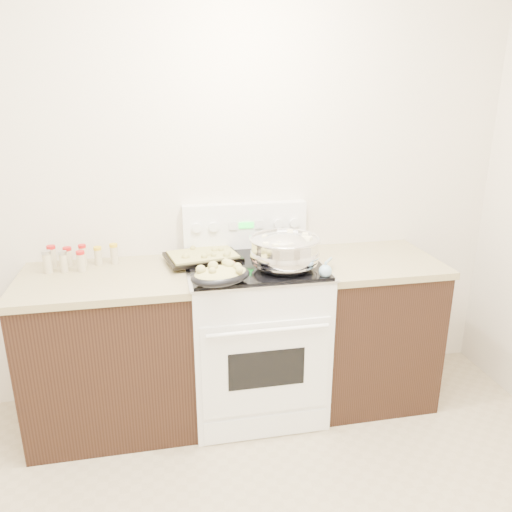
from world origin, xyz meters
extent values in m
cube|color=silver|center=(0.00, 1.77, 1.35)|extent=(4.00, 0.05, 2.70)
cube|color=black|center=(-0.48, 1.43, 0.44)|extent=(0.90, 0.64, 0.88)
cube|color=brown|center=(-0.48, 1.43, 0.90)|extent=(0.93, 0.67, 0.04)
cube|color=black|center=(1.08, 1.43, 0.44)|extent=(0.70, 0.64, 0.88)
cube|color=brown|center=(1.08, 1.43, 0.90)|extent=(0.73, 0.67, 0.04)
cube|color=white|center=(0.35, 1.42, 0.46)|extent=(0.76, 0.66, 0.92)
cube|color=white|center=(0.35, 1.08, 0.45)|extent=(0.70, 0.01, 0.55)
cube|color=black|center=(0.35, 1.08, 0.46)|extent=(0.42, 0.01, 0.22)
cylinder|color=white|center=(0.35, 1.04, 0.70)|extent=(0.65, 0.02, 0.02)
cube|color=white|center=(0.35, 1.09, 0.08)|extent=(0.70, 0.01, 0.14)
cube|color=silver|center=(0.35, 1.42, 0.93)|extent=(0.78, 0.68, 0.01)
cube|color=black|center=(0.35, 1.42, 0.94)|extent=(0.74, 0.64, 0.01)
cube|color=white|center=(0.35, 1.72, 1.08)|extent=(0.76, 0.07, 0.28)
cylinder|color=white|center=(0.05, 1.67, 1.10)|extent=(0.06, 0.02, 0.06)
cylinder|color=white|center=(0.15, 1.67, 1.10)|extent=(0.06, 0.02, 0.06)
cylinder|color=white|center=(0.55, 1.67, 1.10)|extent=(0.06, 0.02, 0.06)
cylinder|color=white|center=(0.65, 1.67, 1.10)|extent=(0.06, 0.02, 0.06)
cube|color=#19E533|center=(0.35, 1.67, 1.10)|extent=(0.09, 0.00, 0.04)
cube|color=silver|center=(0.27, 1.67, 1.10)|extent=(0.05, 0.00, 0.05)
cube|color=silver|center=(0.43, 1.67, 1.10)|extent=(0.05, 0.00, 0.05)
ellipsoid|color=silver|center=(0.50, 1.30, 1.02)|extent=(0.46, 0.46, 0.23)
cylinder|color=silver|center=(0.50, 1.30, 0.95)|extent=(0.21, 0.21, 0.01)
torus|color=silver|center=(0.50, 1.30, 1.11)|extent=(0.39, 0.39, 0.02)
cylinder|color=silver|center=(0.50, 1.30, 1.05)|extent=(0.37, 0.37, 0.13)
cylinder|color=brown|center=(0.50, 1.30, 1.10)|extent=(0.34, 0.34, 0.00)
cube|color=#FCF5BA|center=(0.56, 1.43, 1.11)|extent=(0.04, 0.04, 0.03)
cube|color=#FCF5BA|center=(0.46, 1.24, 1.11)|extent=(0.03, 0.03, 0.02)
cube|color=#FCF5BA|center=(0.45, 1.23, 1.11)|extent=(0.04, 0.04, 0.03)
cube|color=#FCF5BA|center=(0.44, 1.34, 1.11)|extent=(0.04, 0.04, 0.03)
cube|color=#FCF5BA|center=(0.53, 1.31, 1.11)|extent=(0.04, 0.04, 0.02)
cube|color=#FCF5BA|center=(0.37, 1.23, 1.11)|extent=(0.03, 0.03, 0.03)
cube|color=#FCF5BA|center=(0.51, 1.38, 1.11)|extent=(0.03, 0.03, 0.02)
cube|color=#FCF5BA|center=(0.50, 1.21, 1.11)|extent=(0.03, 0.03, 0.02)
cube|color=#FCF5BA|center=(0.62, 1.29, 1.11)|extent=(0.05, 0.05, 0.03)
cube|color=#FCF5BA|center=(0.50, 1.37, 1.11)|extent=(0.04, 0.04, 0.03)
cube|color=#FCF5BA|center=(0.56, 1.27, 1.11)|extent=(0.03, 0.03, 0.03)
cube|color=#FCF5BA|center=(0.40, 1.38, 1.11)|extent=(0.03, 0.03, 0.02)
cube|color=#FCF5BA|center=(0.63, 1.36, 1.11)|extent=(0.04, 0.04, 0.03)
cube|color=#FCF5BA|center=(0.42, 1.19, 1.11)|extent=(0.03, 0.03, 0.02)
cube|color=#FCF5BA|center=(0.60, 1.30, 1.11)|extent=(0.03, 0.03, 0.02)
ellipsoid|color=black|center=(0.12, 1.14, 0.98)|extent=(0.38, 0.32, 0.08)
ellipsoid|color=tan|center=(0.12, 1.14, 1.00)|extent=(0.34, 0.29, 0.06)
sphere|color=tan|center=(0.17, 1.18, 1.03)|extent=(0.05, 0.05, 0.05)
sphere|color=tan|center=(0.09, 1.16, 1.03)|extent=(0.05, 0.05, 0.05)
sphere|color=tan|center=(0.16, 1.20, 1.03)|extent=(0.04, 0.04, 0.04)
sphere|color=tan|center=(0.02, 1.13, 1.03)|extent=(0.05, 0.05, 0.05)
sphere|color=tan|center=(0.21, 1.14, 1.03)|extent=(0.04, 0.04, 0.04)
sphere|color=tan|center=(0.08, 1.10, 1.03)|extent=(0.04, 0.04, 0.04)
sphere|color=tan|center=(0.17, 1.18, 1.03)|extent=(0.04, 0.04, 0.04)
sphere|color=tan|center=(0.21, 1.09, 1.03)|extent=(0.04, 0.04, 0.04)
cube|color=black|center=(0.07, 1.55, 0.95)|extent=(0.46, 0.36, 0.02)
cube|color=tan|center=(0.07, 1.55, 0.97)|extent=(0.41, 0.31, 0.02)
sphere|color=tan|center=(0.21, 1.52, 0.98)|extent=(0.04, 0.04, 0.04)
sphere|color=tan|center=(0.14, 1.60, 0.98)|extent=(0.04, 0.04, 0.04)
sphere|color=tan|center=(0.10, 1.52, 0.98)|extent=(0.04, 0.04, 0.04)
sphere|color=tan|center=(0.18, 1.59, 0.98)|extent=(0.03, 0.03, 0.03)
sphere|color=tan|center=(-0.03, 1.50, 0.98)|extent=(0.05, 0.05, 0.05)
sphere|color=tan|center=(0.02, 1.64, 0.98)|extent=(0.03, 0.03, 0.03)
sphere|color=tan|center=(0.11, 1.53, 0.98)|extent=(0.04, 0.04, 0.04)
sphere|color=tan|center=(0.20, 1.48, 0.98)|extent=(0.04, 0.04, 0.04)
sphere|color=tan|center=(0.07, 1.47, 0.98)|extent=(0.04, 0.04, 0.04)
sphere|color=tan|center=(0.13, 1.49, 0.98)|extent=(0.03, 0.03, 0.03)
cylinder|color=#BD7A56|center=(0.23, 1.41, 0.95)|extent=(0.04, 0.28, 0.01)
sphere|color=#BD7A56|center=(0.22, 1.30, 0.96)|extent=(0.04, 0.04, 0.04)
sphere|color=#80A8BF|center=(0.68, 1.14, 0.97)|extent=(0.07, 0.07, 0.07)
cylinder|color=#80A8BF|center=(0.73, 1.24, 0.99)|extent=(0.12, 0.21, 0.06)
cylinder|color=#BFB28C|center=(-0.77, 1.63, 0.98)|extent=(0.05, 0.05, 0.11)
cylinder|color=#B21414|center=(-0.77, 1.63, 1.04)|extent=(0.05, 0.05, 0.02)
cylinder|color=#BFB28C|center=(-0.69, 1.64, 0.97)|extent=(0.05, 0.05, 0.09)
cylinder|color=#B21414|center=(-0.69, 1.64, 1.02)|extent=(0.05, 0.05, 0.02)
cylinder|color=#BFB28C|center=(-0.60, 1.62, 0.97)|extent=(0.04, 0.04, 0.11)
cylinder|color=#B21414|center=(-0.60, 1.62, 1.04)|extent=(0.04, 0.04, 0.02)
cylinder|color=#BFB28C|center=(-0.52, 1.63, 0.96)|extent=(0.04, 0.04, 0.09)
cylinder|color=gold|center=(-0.52, 1.63, 1.02)|extent=(0.04, 0.04, 0.02)
cylinder|color=#BFB28C|center=(-0.43, 1.63, 0.97)|extent=(0.04, 0.04, 0.10)
cylinder|color=gold|center=(-0.43, 1.63, 1.03)|extent=(0.05, 0.05, 0.02)
cylinder|color=#BFB28C|center=(-0.78, 1.54, 0.97)|extent=(0.05, 0.05, 0.11)
cylinder|color=#B2B2B7|center=(-0.78, 1.54, 1.04)|extent=(0.05, 0.05, 0.02)
cylinder|color=#BFB28C|center=(-0.70, 1.54, 0.97)|extent=(0.04, 0.04, 0.10)
cylinder|color=#B2B2B7|center=(-0.70, 1.54, 1.03)|extent=(0.04, 0.04, 0.02)
cylinder|color=#BFB28C|center=(-0.60, 1.53, 0.97)|extent=(0.04, 0.04, 0.10)
cylinder|color=#B21414|center=(-0.60, 1.53, 1.03)|extent=(0.05, 0.05, 0.02)
camera|label=1|loc=(-0.16, -1.21, 1.88)|focal=35.00mm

